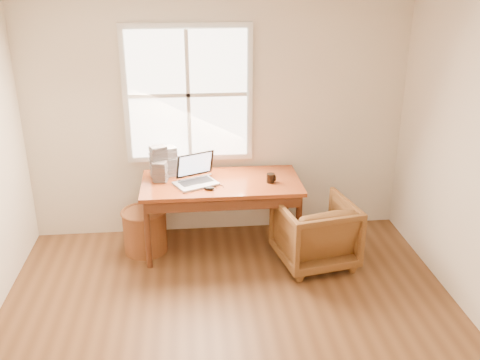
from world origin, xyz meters
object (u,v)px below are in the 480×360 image
object	(u,v)px
armchair	(315,232)
cd_stack_a	(168,161)
desk	(221,183)
coffee_mug	(271,178)
wicker_stool	(145,231)
laptop	(196,171)

from	to	relation	value
armchair	cd_stack_a	distance (m)	1.65
desk	coffee_mug	world-z (taller)	coffee_mug
wicker_stool	cd_stack_a	world-z (taller)	cd_stack_a
armchair	laptop	size ratio (longest dim) A/B	1.79
desk	coffee_mug	xyz separation A→B (m)	(0.49, -0.08, 0.07)
desk	cd_stack_a	distance (m)	0.60
desk	coffee_mug	bearing A→B (deg)	-9.56
coffee_mug	desk	bearing A→B (deg)	172.05
desk	wicker_stool	bearing A→B (deg)	180.00
desk	wicker_stool	xyz separation A→B (m)	(-0.80, 0.00, -0.51)
armchair	coffee_mug	world-z (taller)	coffee_mug
armchair	wicker_stool	distance (m)	1.74
wicker_stool	laptop	world-z (taller)	laptop
desk	cd_stack_a	world-z (taller)	cd_stack_a
wicker_stool	coffee_mug	xyz separation A→B (m)	(1.29, -0.08, 0.57)
armchair	desk	bearing A→B (deg)	-35.26
wicker_stool	cd_stack_a	xyz separation A→B (m)	(0.27, 0.21, 0.68)
armchair	cd_stack_a	xyz separation A→B (m)	(-1.42, 0.61, 0.57)
coffee_mug	cd_stack_a	xyz separation A→B (m)	(-1.02, 0.29, 0.11)
cd_stack_a	coffee_mug	bearing A→B (deg)	-16.11
desk	cd_stack_a	xyz separation A→B (m)	(-0.53, 0.21, 0.18)
armchair	coffee_mug	distance (m)	0.69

